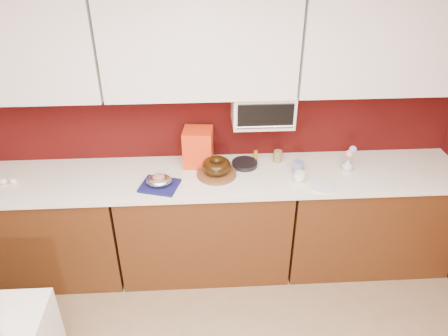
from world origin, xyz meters
TOP-DOWN VIEW (x-y plane):
  - ceiling at (0.00, 0.00)m, footprint 4.00×4.50m
  - wall_back at (0.00, 2.25)m, footprint 4.00×0.02m
  - base_cabinet_left at (-1.33, 1.94)m, footprint 1.31×0.58m
  - base_cabinet_center at (0.00, 1.94)m, footprint 1.31×0.58m
  - base_cabinet_right at (1.33, 1.94)m, footprint 1.31×0.58m
  - countertop at (0.00, 1.94)m, footprint 4.00×0.62m
  - upper_cabinet_center at (0.00, 2.08)m, footprint 1.31×0.33m
  - upper_cabinet_right at (1.33, 2.08)m, footprint 1.31×0.33m
  - toaster_oven at (0.45, 2.10)m, footprint 0.45×0.30m
  - toaster_oven_door at (0.45, 1.94)m, footprint 0.40×0.02m
  - toaster_oven_handle at (0.45, 1.93)m, footprint 0.42×0.02m
  - cake_base at (0.10, 1.94)m, footprint 0.39×0.39m
  - bundt_cake at (0.10, 1.94)m, footprint 0.24×0.24m
  - navy_towel at (-0.32, 1.80)m, footprint 0.31×0.29m
  - foil_ham_nest at (-0.32, 1.80)m, footprint 0.22×0.20m
  - roasted_ham at (-0.32, 1.80)m, footprint 0.12×0.11m
  - pandoro_box at (-0.04, 2.11)m, footprint 0.24×0.22m
  - dark_pan at (0.32, 2.06)m, footprint 0.25×0.25m
  - coffee_mug at (0.71, 1.82)m, footprint 0.09×0.09m
  - blue_jar at (0.72, 1.94)m, footprint 0.10×0.10m
  - flower_vase at (1.11, 1.95)m, footprint 0.09×0.09m
  - flower_pink at (1.11, 1.95)m, footprint 0.06×0.06m
  - flower_blue at (1.14, 1.97)m, footprint 0.06×0.06m
  - china_plate at (0.86, 1.74)m, footprint 0.24×0.24m
  - amber_bottle at (0.42, 2.13)m, footprint 0.04×0.04m
  - paper_cup at (0.59, 2.11)m, footprint 0.08×0.08m
  - egg_left at (-1.47, 1.90)m, footprint 0.06×0.05m
  - egg_right at (-1.40, 1.91)m, footprint 0.06×0.05m

SIDE VIEW (x-z plane):
  - base_cabinet_left at x=-1.33m, z-range 0.00..0.86m
  - base_cabinet_center at x=0.00m, z-range 0.00..0.86m
  - base_cabinet_right at x=1.33m, z-range 0.00..0.86m
  - countertop at x=0.00m, z-range 0.86..0.90m
  - china_plate at x=0.86m, z-range 0.90..0.91m
  - navy_towel at x=-0.32m, z-range 0.90..0.92m
  - cake_base at x=0.10m, z-range 0.90..0.93m
  - dark_pan at x=0.32m, z-range 0.90..0.94m
  - egg_right at x=-1.40m, z-range 0.90..0.94m
  - egg_left at x=-1.47m, z-range 0.90..0.95m
  - coffee_mug at x=0.71m, z-range 0.90..0.99m
  - amber_bottle at x=0.42m, z-range 0.90..0.99m
  - blue_jar at x=0.72m, z-range 0.90..0.99m
  - paper_cup at x=0.59m, z-range 0.90..1.00m
  - flower_vase at x=1.11m, z-range 0.90..1.01m
  - foil_ham_nest at x=-0.32m, z-range 0.92..0.99m
  - roasted_ham at x=-0.32m, z-range 0.95..1.01m
  - bundt_cake at x=0.10m, z-range 0.94..1.02m
  - flower_pink at x=1.11m, z-range 1.02..1.08m
  - pandoro_box at x=-0.04m, z-range 0.90..1.20m
  - flower_blue at x=1.14m, z-range 1.04..1.10m
  - wall_back at x=0.00m, z-range 0.00..2.50m
  - toaster_oven_handle at x=0.45m, z-range 1.29..1.31m
  - toaster_oven at x=0.45m, z-range 1.25..1.50m
  - toaster_oven_door at x=0.45m, z-range 1.28..1.47m
  - upper_cabinet_center at x=0.00m, z-range 1.50..2.20m
  - upper_cabinet_right at x=1.33m, z-range 1.50..2.20m
  - ceiling at x=0.00m, z-range 2.49..2.51m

